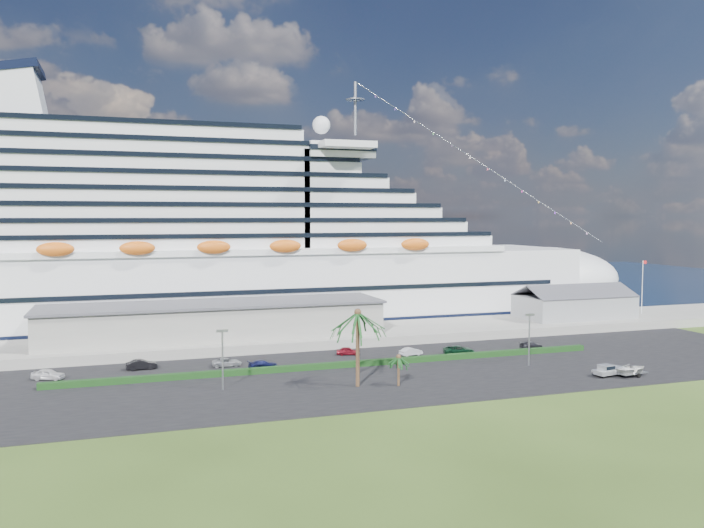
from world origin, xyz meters
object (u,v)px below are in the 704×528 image
object	(u,v)px
cruise_ship	(216,249)
parked_car_3	(263,364)
boat_trailer	(632,369)
pickup_truck	(609,370)

from	to	relation	value
cruise_ship	parked_car_3	xyz separation A→B (m)	(1.22, -44.72, -15.92)
parked_car_3	boat_trailer	xyz separation A→B (m)	(50.51, -22.64, 0.48)
cruise_ship	parked_car_3	world-z (taller)	cruise_ship
parked_car_3	pickup_truck	bearing A→B (deg)	-120.52
cruise_ship	pickup_truck	size ratio (longest dim) A/B	36.93
boat_trailer	parked_car_3	bearing A→B (deg)	155.86
parked_car_3	boat_trailer	size ratio (longest dim) A/B	0.73
boat_trailer	pickup_truck	bearing A→B (deg)	156.85
cruise_ship	boat_trailer	xyz separation A→B (m)	(51.74, -67.36, -15.43)
parked_car_3	boat_trailer	distance (m)	55.36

